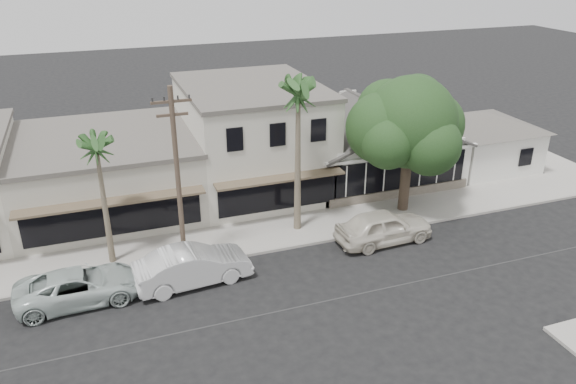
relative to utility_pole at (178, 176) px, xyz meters
name	(u,v)px	position (x,y,z in m)	size (l,w,h in m)	color
ground	(398,286)	(9.00, -5.20, -4.79)	(140.00, 140.00, 0.00)	black
sidewalk_north	(199,246)	(1.00, 1.55, -4.71)	(90.00, 3.50, 0.15)	#9E9991
corner_shop	(372,140)	(14.00, 7.27, -2.17)	(10.40, 8.60, 5.10)	white
side_cottage	(482,146)	(22.20, 6.30, -3.29)	(6.00, 6.00, 3.00)	white
row_building_near	(252,139)	(6.00, 8.30, -1.54)	(8.00, 10.00, 6.50)	beige
row_building_midnear	(107,174)	(-3.00, 8.30, -2.69)	(10.00, 10.00, 4.20)	#B2AD9F
utility_pole	(178,176)	(0.00, 0.00, 0.00)	(1.80, 0.24, 9.00)	brown
car_0	(384,227)	(10.38, -1.20, -3.89)	(2.11, 5.25, 1.79)	silver
car_1	(193,266)	(0.10, -1.70, -3.90)	(1.89, 5.41, 1.78)	silver
car_2	(80,286)	(-4.90, -1.46, -4.03)	(2.52, 5.46, 1.52)	#B3C0BC
shade_tree	(407,124)	(13.24, 1.97, 0.54)	(7.29, 6.59, 8.09)	#48382C
palm_east	(298,94)	(6.53, 1.55, 2.94)	(2.70, 2.70, 9.00)	#726651
palm_mid	(96,148)	(-3.36, 1.38, 1.33)	(2.75, 2.75, 7.14)	#726651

